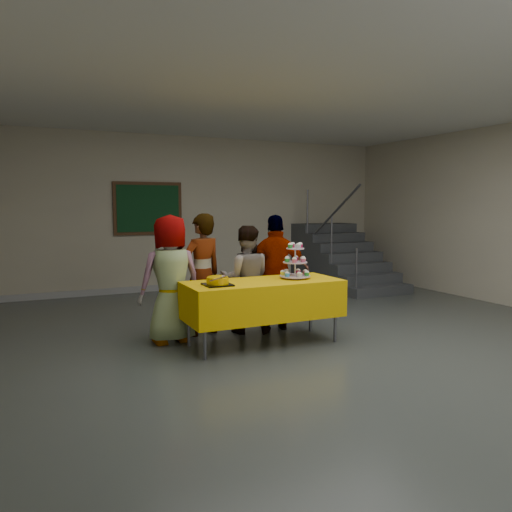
% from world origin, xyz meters
% --- Properties ---
extents(room_shell, '(10.00, 10.04, 3.02)m').
position_xyz_m(room_shell, '(0.00, 0.02, 2.13)').
color(room_shell, '#4C514C').
rests_on(room_shell, ground).
extents(bake_table, '(1.88, 0.78, 0.77)m').
position_xyz_m(bake_table, '(-0.67, 0.79, 0.56)').
color(bake_table, '#595960').
rests_on(bake_table, ground).
extents(cupcake_stand, '(0.38, 0.38, 0.44)m').
position_xyz_m(cupcake_stand, '(-0.23, 0.80, 0.94)').
color(cupcake_stand, silver).
rests_on(cupcake_stand, bake_table).
extents(bear_cake, '(0.32, 0.36, 0.12)m').
position_xyz_m(bear_cake, '(-1.28, 0.71, 0.83)').
color(bear_cake, black).
rests_on(bear_cake, bake_table).
extents(schoolchild_a, '(0.80, 0.55, 1.56)m').
position_xyz_m(schoolchild_a, '(-1.65, 1.33, 0.78)').
color(schoolchild_a, slate).
rests_on(schoolchild_a, ground).
extents(schoolchild_b, '(0.65, 0.52, 1.57)m').
position_xyz_m(schoolchild_b, '(-1.18, 1.54, 0.78)').
color(schoolchild_b, slate).
rests_on(schoolchild_b, ground).
extents(schoolchild_c, '(0.83, 0.74, 1.41)m').
position_xyz_m(schoolchild_c, '(-0.63, 1.39, 0.70)').
color(schoolchild_c, slate).
rests_on(schoolchild_c, ground).
extents(schoolchild_d, '(0.98, 0.66, 1.54)m').
position_xyz_m(schoolchild_d, '(-0.19, 1.37, 0.77)').
color(schoolchild_d, slate).
rests_on(schoolchild_d, ground).
extents(staircase, '(1.30, 2.40, 2.04)m').
position_xyz_m(staircase, '(2.70, 4.13, 0.49)').
color(staircase, '#424447').
rests_on(staircase, ground).
extents(noticeboard, '(1.30, 0.05, 1.00)m').
position_xyz_m(noticeboard, '(-1.07, 4.96, 1.60)').
color(noticeboard, '#472B16').
rests_on(noticeboard, ground).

